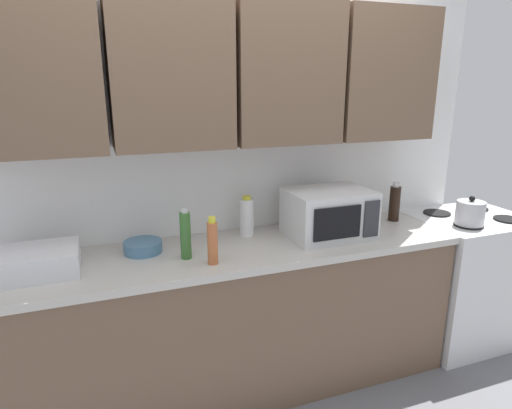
# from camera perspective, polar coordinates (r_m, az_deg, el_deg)

# --- Properties ---
(wall_back_with_cabinets) EXTENTS (3.42, 0.38, 2.60)m
(wall_back_with_cabinets) POSITION_cam_1_polar(r_m,az_deg,el_deg) (2.53, -4.00, 10.85)
(wall_back_with_cabinets) COLOR white
(wall_back_with_cabinets) RESTS_ON ground_plane
(counter_run) EXTENTS (2.55, 0.63, 0.90)m
(counter_run) POSITION_cam_1_polar(r_m,az_deg,el_deg) (2.66, -2.06, -14.54)
(counter_run) COLOR brown
(counter_run) RESTS_ON ground_plane
(stove_range) EXTENTS (0.76, 0.64, 0.91)m
(stove_range) POSITION_cam_1_polar(r_m,az_deg,el_deg) (3.47, 25.32, -8.55)
(stove_range) COLOR silver
(stove_range) RESTS_ON ground_plane
(kettle) EXTENTS (0.17, 0.17, 0.19)m
(kettle) POSITION_cam_1_polar(r_m,az_deg,el_deg) (3.09, 26.07, -0.96)
(kettle) COLOR #B2B2B7
(kettle) RESTS_ON stove_range
(microwave) EXTENTS (0.48, 0.37, 0.28)m
(microwave) POSITION_cam_1_polar(r_m,az_deg,el_deg) (2.62, 9.43, -1.12)
(microwave) COLOR silver
(microwave) RESTS_ON counter_run
(dish_rack) EXTENTS (0.38, 0.30, 0.12)m
(dish_rack) POSITION_cam_1_polar(r_m,az_deg,el_deg) (2.36, -26.56, -6.65)
(dish_rack) COLOR silver
(dish_rack) RESTS_ON counter_run
(bottle_green_oil) EXTENTS (0.06, 0.06, 0.27)m
(bottle_green_oil) POSITION_cam_1_polar(r_m,az_deg,el_deg) (2.29, -9.15, -3.94)
(bottle_green_oil) COLOR #386B2D
(bottle_green_oil) RESTS_ON counter_run
(bottle_soy_dark) EXTENTS (0.07, 0.07, 0.26)m
(bottle_soy_dark) POSITION_cam_1_polar(r_m,az_deg,el_deg) (3.02, 17.56, 0.20)
(bottle_soy_dark) COLOR black
(bottle_soy_dark) RESTS_ON counter_run
(bottle_white_jar) EXTENTS (0.08, 0.08, 0.24)m
(bottle_white_jar) POSITION_cam_1_polar(r_m,az_deg,el_deg) (2.60, -1.20, -1.61)
(bottle_white_jar) COLOR white
(bottle_white_jar) RESTS_ON counter_run
(bottle_spice_jar) EXTENTS (0.05, 0.05, 0.25)m
(bottle_spice_jar) POSITION_cam_1_polar(r_m,az_deg,el_deg) (2.21, -5.67, -4.87)
(bottle_spice_jar) COLOR #BC6638
(bottle_spice_jar) RESTS_ON counter_run
(bowl_ceramic_small) EXTENTS (0.20, 0.20, 0.06)m
(bowl_ceramic_small) POSITION_cam_1_polar(r_m,az_deg,el_deg) (2.45, -14.49, -5.34)
(bowl_ceramic_small) COLOR teal
(bowl_ceramic_small) RESTS_ON counter_run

